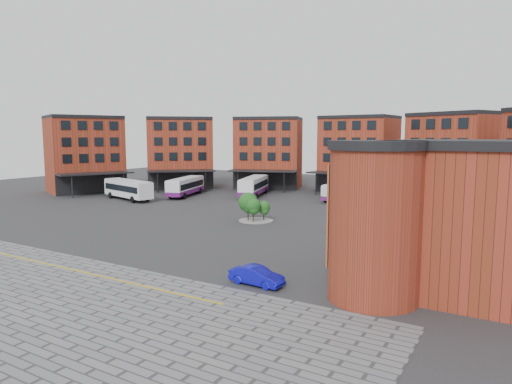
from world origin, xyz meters
The scene contains 12 objects.
ground centered at (0.00, 0.00, 0.00)m, with size 160.00×160.00×0.00m, color #28282B.
yellow_line centered at (2.00, -14.00, 0.03)m, with size 26.00×0.15×0.02m, color gold.
main_building centered at (-4.77, 38.25, 7.23)m, with size 94.14×42.48×14.60m.
east_building centered at (28.70, -3.06, 5.29)m, with size 17.40×15.40×10.60m.
tree_island centered at (1.79, 11.51, 2.00)m, with size 4.40×4.40×3.70m.
bus_a centered at (-26.54, 17.51, 1.99)m, with size 12.16×5.69×3.36m.
bus_b centered at (-21.20, 26.23, 1.79)m, with size 5.98×11.99×3.30m.
bus_c centered at (-10.55, 32.37, 1.87)m, with size 6.35×12.51×3.45m.
bus_d centered at (4.74, 35.40, 1.62)m, with size 3.02×10.72×2.99m.
bus_e centered at (18.41, 30.54, 1.66)m, with size 10.17×8.58×3.06m.
bus_f centered at (21.89, 26.25, 1.87)m, with size 10.93×10.30×3.44m.
blue_car centered at (14.82, -9.48, 0.69)m, with size 1.46×4.19×1.38m, color #0E0EB9.
Camera 1 is at (31.35, -37.38, 10.96)m, focal length 32.00 mm.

